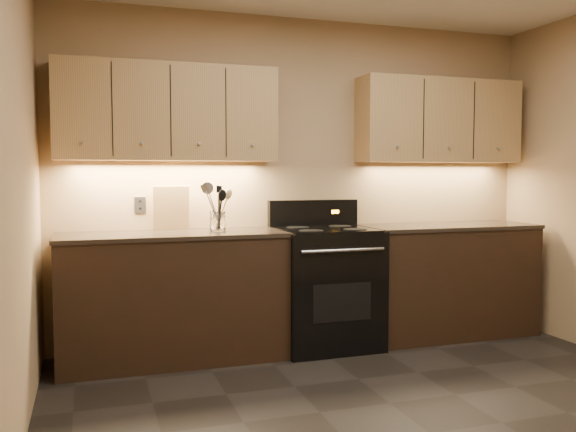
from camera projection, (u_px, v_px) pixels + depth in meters
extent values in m
cube|color=tan|center=(302.00, 180.00, 4.98)|extent=(4.00, 0.04, 2.60)
cube|color=tan|center=(2.00, 187.00, 2.46)|extent=(0.04, 4.00, 2.60)
cube|color=black|center=(173.00, 299.00, 4.41)|extent=(1.60, 0.60, 0.90)
cube|color=#342921|center=(172.00, 235.00, 4.38)|extent=(1.62, 0.62, 0.03)
cube|color=black|center=(446.00, 281.00, 5.12)|extent=(1.44, 0.60, 0.90)
cube|color=#342921|center=(447.00, 226.00, 5.09)|extent=(1.46, 0.62, 0.03)
cube|color=black|center=(326.00, 288.00, 4.76)|extent=(0.76, 0.65, 0.92)
cube|color=black|center=(326.00, 229.00, 4.72)|extent=(0.70, 0.60, 0.01)
cube|color=black|center=(313.00, 213.00, 4.99)|extent=(0.76, 0.07, 0.22)
cube|color=orange|center=(335.00, 212.00, 5.01)|extent=(0.06, 0.00, 0.03)
cylinder|color=silver|center=(343.00, 250.00, 4.41)|extent=(0.65, 0.02, 0.02)
cube|color=black|center=(342.00, 302.00, 4.45)|extent=(0.46, 0.00, 0.28)
cylinder|color=black|center=(311.00, 231.00, 4.53)|extent=(0.18, 0.18, 0.00)
cylinder|color=black|center=(355.00, 229.00, 4.64)|extent=(0.18, 0.18, 0.00)
cylinder|color=black|center=(298.00, 227.00, 4.81)|extent=(0.18, 0.18, 0.00)
cylinder|color=black|center=(340.00, 226.00, 4.92)|extent=(0.18, 0.18, 0.00)
cube|color=tan|center=(168.00, 113.00, 4.46)|extent=(1.60, 0.30, 0.70)
cube|color=tan|center=(439.00, 121.00, 5.17)|extent=(1.44, 0.30, 0.70)
cube|color=#B2B5BA|center=(140.00, 205.00, 4.58)|extent=(0.08, 0.01, 0.12)
cylinder|color=white|center=(218.00, 221.00, 4.50)|extent=(0.15, 0.15, 0.15)
cylinder|color=white|center=(218.00, 230.00, 4.51)|extent=(0.11, 0.11, 0.02)
cube|color=#DCC276|center=(171.00, 208.00, 4.62)|extent=(0.27, 0.10, 0.34)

